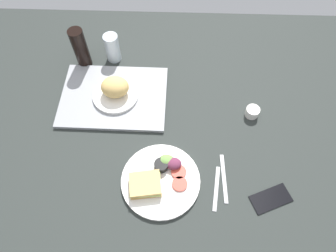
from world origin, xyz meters
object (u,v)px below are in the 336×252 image
(serving_tray, at_px, (114,97))
(cell_phone, at_px, (271,199))
(plate_with_salad, at_px, (160,179))
(bread_plate_near, at_px, (115,90))
(espresso_cup, at_px, (252,112))
(knife, at_px, (224,178))
(soda_bottle, at_px, (80,48))
(drinking_glass, at_px, (112,48))
(fork, at_px, (216,188))

(serving_tray, distance_m, cell_phone, 0.75)
(serving_tray, height_order, plate_with_salad, plate_with_salad)
(bread_plate_near, xyz_separation_m, espresso_cup, (0.57, -0.07, -0.03))
(knife, bearing_deg, bread_plate_near, 49.19)
(serving_tray, xyz_separation_m, cell_phone, (0.62, -0.43, -0.00))
(soda_bottle, bearing_deg, knife, -41.66)
(knife, bearing_deg, drinking_glass, 37.62)
(plate_with_salad, relative_size, knife, 1.53)
(plate_with_salad, bearing_deg, knife, 3.84)
(drinking_glass, xyz_separation_m, knife, (0.48, -0.58, -0.07))
(drinking_glass, height_order, cell_phone, drinking_glass)
(serving_tray, xyz_separation_m, fork, (0.42, -0.39, -0.01))
(plate_with_salad, bearing_deg, soda_bottle, 123.80)
(bread_plate_near, height_order, fork, bread_plate_near)
(cell_phone, bearing_deg, serving_tray, 122.67)
(bread_plate_near, distance_m, cell_phone, 0.74)
(serving_tray, distance_m, bread_plate_near, 0.05)
(serving_tray, relative_size, fork, 2.65)
(drinking_glass, bearing_deg, soda_bottle, -164.19)
(knife, bearing_deg, plate_with_salad, 91.93)
(espresso_cup, distance_m, cell_phone, 0.36)
(plate_with_salad, height_order, espresso_cup, plate_with_salad)
(knife, bearing_deg, cell_phone, -115.83)
(serving_tray, height_order, soda_bottle, soda_bottle)
(plate_with_salad, distance_m, soda_bottle, 0.68)
(serving_tray, distance_m, knife, 0.58)
(bread_plate_near, relative_size, knife, 1.03)
(bread_plate_near, xyz_separation_m, drinking_glass, (-0.04, 0.22, 0.02))
(plate_with_salad, xyz_separation_m, drinking_glass, (-0.24, 0.60, 0.05))
(bread_plate_near, distance_m, espresso_cup, 0.58)
(espresso_cup, xyz_separation_m, knife, (-0.13, -0.29, -0.02))
(soda_bottle, bearing_deg, drinking_glass, 15.81)
(fork, bearing_deg, knife, -29.33)
(cell_phone, bearing_deg, drinking_glass, 111.76)
(espresso_cup, bearing_deg, serving_tray, 173.47)
(knife, distance_m, cell_phone, 0.18)
(fork, relative_size, knife, 0.89)
(soda_bottle, distance_m, knife, 0.82)
(soda_bottle, height_order, fork, soda_bottle)
(bread_plate_near, xyz_separation_m, knife, (0.44, -0.36, -0.05))
(knife, bearing_deg, serving_tray, 50.23)
(plate_with_salad, bearing_deg, bread_plate_near, 118.89)
(cell_phone, bearing_deg, plate_with_salad, 149.20)
(plate_with_salad, distance_m, knife, 0.24)
(plate_with_salad, relative_size, soda_bottle, 1.49)
(espresso_cup, distance_m, knife, 0.32)
(bread_plate_near, relative_size, fork, 1.15)
(bread_plate_near, bearing_deg, cell_phone, -35.33)
(fork, xyz_separation_m, cell_phone, (0.19, -0.03, 0.00))
(bread_plate_near, height_order, espresso_cup, bread_plate_near)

